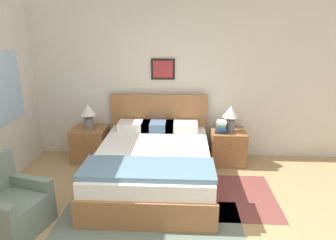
% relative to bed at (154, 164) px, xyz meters
% --- Properties ---
extents(wall_back, '(7.04, 0.09, 2.60)m').
position_rel_bed_xyz_m(wall_back, '(0.18, 1.11, 0.99)').
color(wall_back, beige).
rests_on(wall_back, ground_plane).
extents(area_rug_main, '(2.17, 1.57, 0.01)m').
position_rel_bed_xyz_m(area_rug_main, '(0.03, -1.23, -0.30)').
color(area_rug_main, slate).
rests_on(area_rug_main, ground_plane).
extents(area_rug_bedside, '(0.97, 1.17, 0.01)m').
position_rel_bed_xyz_m(area_rug_bedside, '(1.18, -0.29, -0.30)').
color(area_rug_bedside, brown).
rests_on(area_rug_bedside, ground_plane).
extents(bed, '(1.63, 2.11, 1.11)m').
position_rel_bed_xyz_m(bed, '(0.00, 0.00, 0.00)').
color(bed, '#936038').
rests_on(bed, ground_plane).
extents(armchair, '(0.80, 0.80, 0.82)m').
position_rel_bed_xyz_m(armchair, '(-1.51, -1.10, -0.03)').
color(armchair, slate).
rests_on(armchair, ground_plane).
extents(nightstand_near_window, '(0.56, 0.53, 0.56)m').
position_rel_bed_xyz_m(nightstand_near_window, '(-1.16, 0.78, -0.03)').
color(nightstand_near_window, '#936038').
rests_on(nightstand_near_window, ground_plane).
extents(nightstand_by_door, '(0.56, 0.53, 0.56)m').
position_rel_bed_xyz_m(nightstand_by_door, '(1.16, 0.78, -0.03)').
color(nightstand_by_door, '#936038').
rests_on(nightstand_by_door, ground_plane).
extents(table_lamp_near_window, '(0.26, 0.26, 0.42)m').
position_rel_bed_xyz_m(table_lamp_near_window, '(-1.15, 0.76, 0.53)').
color(table_lamp_near_window, slate).
rests_on(table_lamp_near_window, nightstand_near_window).
extents(table_lamp_by_door, '(0.26, 0.26, 0.42)m').
position_rel_bed_xyz_m(table_lamp_by_door, '(1.18, 0.76, 0.53)').
color(table_lamp_by_door, slate).
rests_on(table_lamp_by_door, nightstand_by_door).
extents(book_thick_bottom, '(0.23, 0.27, 0.03)m').
position_rel_bed_xyz_m(book_thick_bottom, '(1.03, 0.73, 0.27)').
color(book_thick_bottom, '#232328').
rests_on(book_thick_bottom, nightstand_by_door).
extents(book_hardcover_middle, '(0.15, 0.23, 0.04)m').
position_rel_bed_xyz_m(book_hardcover_middle, '(1.03, 0.73, 0.31)').
color(book_hardcover_middle, '#335693').
rests_on(book_hardcover_middle, book_thick_bottom).
extents(book_novel_upper, '(0.19, 0.28, 0.04)m').
position_rel_bed_xyz_m(book_novel_upper, '(1.03, 0.73, 0.34)').
color(book_novel_upper, '#335693').
rests_on(book_novel_upper, book_hardcover_middle).
extents(book_slim_near_top, '(0.19, 0.27, 0.03)m').
position_rel_bed_xyz_m(book_slim_near_top, '(1.03, 0.73, 0.38)').
color(book_slim_near_top, '#4C7551').
rests_on(book_slim_near_top, book_novel_upper).
extents(book_paperback_top, '(0.19, 0.23, 0.04)m').
position_rel_bed_xyz_m(book_paperback_top, '(1.03, 0.73, 0.41)').
color(book_paperback_top, silver).
rests_on(book_paperback_top, book_slim_near_top).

